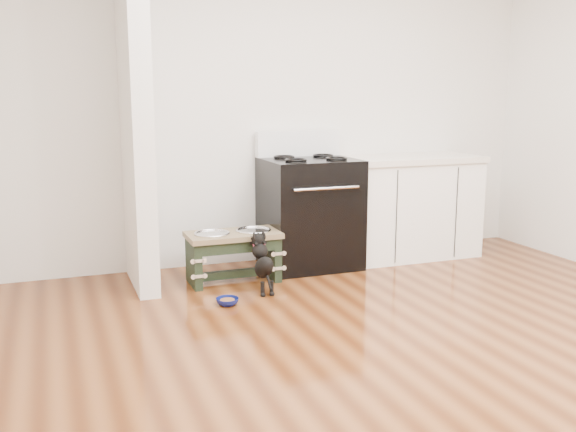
% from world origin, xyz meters
% --- Properties ---
extents(ground, '(5.00, 5.00, 0.00)m').
position_xyz_m(ground, '(0.00, 0.00, 0.00)').
color(ground, '#4B230D').
rests_on(ground, ground).
extents(room_shell, '(5.00, 5.00, 5.00)m').
position_xyz_m(room_shell, '(0.00, 0.00, 1.62)').
color(room_shell, silver).
rests_on(room_shell, ground).
extents(partition_wall, '(0.15, 0.80, 2.70)m').
position_xyz_m(partition_wall, '(-1.18, 2.10, 1.35)').
color(partition_wall, silver).
rests_on(partition_wall, ground).
extents(oven_range, '(0.76, 0.69, 1.14)m').
position_xyz_m(oven_range, '(0.25, 2.16, 0.48)').
color(oven_range, black).
rests_on(oven_range, ground).
extents(cabinet_run, '(1.24, 0.64, 0.91)m').
position_xyz_m(cabinet_run, '(1.23, 2.18, 0.45)').
color(cabinet_run, white).
rests_on(cabinet_run, ground).
extents(dog_feeder, '(0.72, 0.38, 0.41)m').
position_xyz_m(dog_feeder, '(-0.49, 1.93, 0.28)').
color(dog_feeder, black).
rests_on(dog_feeder, ground).
extents(puppy, '(0.13, 0.37, 0.44)m').
position_xyz_m(puppy, '(-0.36, 1.59, 0.24)').
color(puppy, black).
rests_on(puppy, ground).
extents(floor_bowl, '(0.20, 0.20, 0.05)m').
position_xyz_m(floor_bowl, '(-0.69, 1.39, 0.03)').
color(floor_bowl, '#0B1352').
rests_on(floor_bowl, ground).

